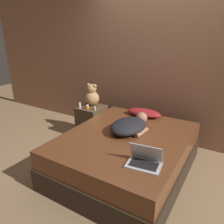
{
  "coord_description": "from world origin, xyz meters",
  "views": [
    {
      "loc": [
        1.14,
        -2.24,
        1.78
      ],
      "look_at": [
        -0.35,
        0.23,
        0.71
      ],
      "focal_mm": 35.0,
      "sensor_mm": 36.0,
      "label": 1
    }
  ],
  "objects_px": {
    "bottle_clear": "(95,108)",
    "pillow": "(144,113)",
    "person_lying": "(130,125)",
    "laptop": "(145,160)",
    "bottle_orange": "(87,107)",
    "bottle_white": "(80,105)",
    "teddy_bear": "(92,96)"
  },
  "relations": [
    {
      "from": "bottle_white",
      "to": "pillow",
      "type": "bearing_deg",
      "value": 14.63
    },
    {
      "from": "teddy_bear",
      "to": "bottle_orange",
      "type": "xyz_separation_m",
      "value": [
        0.05,
        -0.21,
        -0.13
      ]
    },
    {
      "from": "pillow",
      "to": "person_lying",
      "type": "height_order",
      "value": "person_lying"
    },
    {
      "from": "person_lying",
      "to": "teddy_bear",
      "type": "bearing_deg",
      "value": 157.17
    },
    {
      "from": "laptop",
      "to": "bottle_clear",
      "type": "distance_m",
      "value": 1.64
    },
    {
      "from": "bottle_clear",
      "to": "pillow",
      "type": "bearing_deg",
      "value": 17.44
    },
    {
      "from": "bottle_orange",
      "to": "laptop",
      "type": "bearing_deg",
      "value": -33.93
    },
    {
      "from": "person_lying",
      "to": "laptop",
      "type": "relative_size",
      "value": 2.06
    },
    {
      "from": "person_lying",
      "to": "teddy_bear",
      "type": "distance_m",
      "value": 1.17
    },
    {
      "from": "bottle_orange",
      "to": "bottle_white",
      "type": "bearing_deg",
      "value": -169.46
    },
    {
      "from": "pillow",
      "to": "bottle_clear",
      "type": "bearing_deg",
      "value": -162.56
    },
    {
      "from": "teddy_bear",
      "to": "bottle_clear",
      "type": "relative_size",
      "value": 6.05
    },
    {
      "from": "bottle_white",
      "to": "bottle_clear",
      "type": "xyz_separation_m",
      "value": [
        0.29,
        0.04,
        -0.01
      ]
    },
    {
      "from": "pillow",
      "to": "bottle_clear",
      "type": "distance_m",
      "value": 0.8
    },
    {
      "from": "laptop",
      "to": "bottle_orange",
      "type": "xyz_separation_m",
      "value": [
        -1.45,
        0.98,
        0.01
      ]
    },
    {
      "from": "pillow",
      "to": "bottle_orange",
      "type": "bearing_deg",
      "value": -164.75
    },
    {
      "from": "person_lying",
      "to": "bottle_orange",
      "type": "distance_m",
      "value": 1.03
    },
    {
      "from": "teddy_bear",
      "to": "bottle_clear",
      "type": "xyz_separation_m",
      "value": [
        0.2,
        -0.2,
        -0.14
      ]
    },
    {
      "from": "person_lying",
      "to": "laptop",
      "type": "height_order",
      "value": "laptop"
    },
    {
      "from": "bottle_orange",
      "to": "bottle_white",
      "type": "xyz_separation_m",
      "value": [
        -0.14,
        -0.03,
        0.01
      ]
    },
    {
      "from": "laptop",
      "to": "bottle_white",
      "type": "bearing_deg",
      "value": 142.04
    },
    {
      "from": "person_lying",
      "to": "bottle_orange",
      "type": "bearing_deg",
      "value": 165.87
    },
    {
      "from": "person_lying",
      "to": "bottle_orange",
      "type": "relative_size",
      "value": 10.98
    },
    {
      "from": "bottle_white",
      "to": "teddy_bear",
      "type": "bearing_deg",
      "value": 68.51
    },
    {
      "from": "bottle_clear",
      "to": "teddy_bear",
      "type": "bearing_deg",
      "value": 135.32
    },
    {
      "from": "laptop",
      "to": "bottle_orange",
      "type": "distance_m",
      "value": 1.75
    },
    {
      "from": "laptop",
      "to": "teddy_bear",
      "type": "relative_size",
      "value": 0.94
    },
    {
      "from": "laptop",
      "to": "bottle_white",
      "type": "xyz_separation_m",
      "value": [
        -1.6,
        0.95,
        0.02
      ]
    },
    {
      "from": "teddy_bear",
      "to": "bottle_white",
      "type": "distance_m",
      "value": 0.28
    },
    {
      "from": "bottle_clear",
      "to": "bottle_white",
      "type": "bearing_deg",
      "value": -173.13
    },
    {
      "from": "person_lying",
      "to": "pillow",
      "type": "bearing_deg",
      "value": 101.22
    },
    {
      "from": "laptop",
      "to": "bottle_clear",
      "type": "height_order",
      "value": "laptop"
    }
  ]
}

